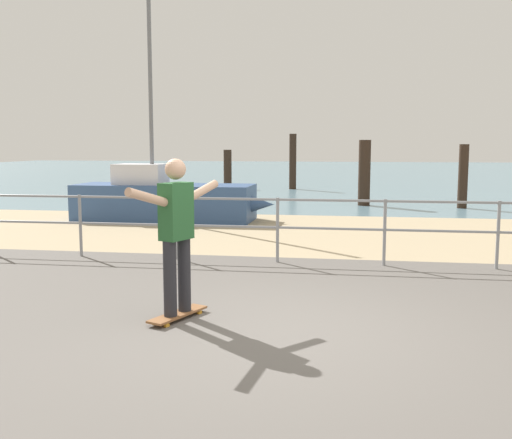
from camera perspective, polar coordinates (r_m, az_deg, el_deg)
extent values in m
cube|color=#605B56|center=(5.10, 1.04, -14.47)|extent=(24.00, 10.00, 0.04)
cube|color=tan|center=(12.85, 6.13, -1.29)|extent=(24.00, 6.00, 0.04)
cube|color=slate|center=(40.74, 8.29, 4.44)|extent=(72.00, 50.00, 0.04)
cylinder|color=gray|center=(10.40, -16.38, -0.61)|extent=(0.05, 0.05, 1.05)
cylinder|color=gray|center=(9.80, -7.60, -0.84)|extent=(0.05, 0.05, 1.05)
cylinder|color=gray|center=(9.46, 2.06, -1.07)|extent=(0.05, 0.05, 1.05)
cylinder|color=gray|center=(9.40, 12.15, -1.28)|extent=(0.05, 0.05, 1.05)
cylinder|color=gray|center=(9.63, 22.05, -1.45)|extent=(0.05, 0.05, 1.05)
cylinder|color=gray|center=(9.75, -7.65, 2.04)|extent=(13.27, 0.04, 0.04)
cylinder|color=gray|center=(9.80, -7.61, -0.54)|extent=(13.27, 0.04, 0.04)
cube|color=#335184|center=(14.97, -8.72, 1.60)|extent=(4.41, 1.45, 0.90)
cone|color=#335184|center=(14.43, -0.40, 1.48)|extent=(1.11, 0.78, 0.77)
cylinder|color=slate|center=(15.06, -10.03, 12.12)|extent=(0.10, 0.10, 4.62)
cube|color=silver|center=(15.13, -10.93, 4.27)|extent=(1.21, 0.91, 0.50)
cube|color=brown|center=(6.54, -7.46, -8.93)|extent=(0.49, 0.82, 0.02)
cylinder|color=orange|center=(6.81, -6.49, -8.63)|extent=(0.05, 0.07, 0.06)
cylinder|color=orange|center=(6.72, -5.40, -8.84)|extent=(0.05, 0.07, 0.06)
cylinder|color=orange|center=(6.40, -9.61, -9.74)|extent=(0.05, 0.07, 0.06)
cylinder|color=orange|center=(6.30, -8.49, -9.99)|extent=(0.05, 0.07, 0.06)
cylinder|color=#26262B|center=(6.53, -6.85, -5.22)|extent=(0.14, 0.14, 0.80)
cylinder|color=#26262B|center=(6.35, -8.20, -5.60)|extent=(0.14, 0.14, 0.80)
cube|color=#26592D|center=(6.33, -7.62, 0.79)|extent=(0.32, 0.41, 0.60)
sphere|color=tan|center=(6.29, -7.68, 4.78)|extent=(0.22, 0.22, 0.22)
cylinder|color=tan|center=(6.66, -5.23, 2.69)|extent=(0.29, 0.55, 0.23)
cylinder|color=tan|center=(5.97, -10.33, 2.09)|extent=(0.29, 0.55, 0.23)
cylinder|color=#332319|center=(25.84, -2.72, 4.82)|extent=(0.34, 0.34, 1.65)
cylinder|color=#332319|center=(25.12, 3.52, 5.51)|extent=(0.30, 0.30, 2.32)
cylinder|color=#332319|center=(18.62, 10.28, 4.37)|extent=(0.36, 0.36, 2.02)
cylinder|color=#332319|center=(18.54, 19.12, 3.88)|extent=(0.28, 0.28, 1.89)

